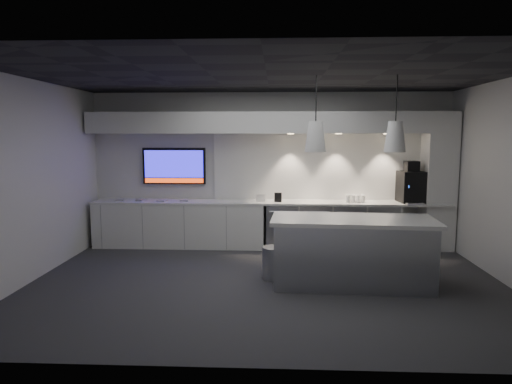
{
  "coord_description": "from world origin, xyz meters",
  "views": [
    {
      "loc": [
        0.15,
        -6.53,
        2.18
      ],
      "look_at": [
        -0.2,
        1.1,
        1.22
      ],
      "focal_mm": 32.0,
      "sensor_mm": 36.0,
      "label": 1
    }
  ],
  "objects_px": {
    "wall_tv": "(174,166)",
    "bin": "(274,263)",
    "coffee_machine": "(411,185)",
    "island": "(352,251)"
  },
  "relations": [
    {
      "from": "wall_tv",
      "to": "island",
      "type": "bearing_deg",
      "value": -38.23
    },
    {
      "from": "bin",
      "to": "island",
      "type": "bearing_deg",
      "value": -11.76
    },
    {
      "from": "island",
      "to": "coffee_machine",
      "type": "height_order",
      "value": "coffee_machine"
    },
    {
      "from": "wall_tv",
      "to": "bin",
      "type": "bearing_deg",
      "value": -48.17
    },
    {
      "from": "wall_tv",
      "to": "island",
      "type": "height_order",
      "value": "wall_tv"
    },
    {
      "from": "island",
      "to": "bin",
      "type": "relative_size",
      "value": 4.86
    },
    {
      "from": "bin",
      "to": "coffee_machine",
      "type": "distance_m",
      "value": 3.41
    },
    {
      "from": "wall_tv",
      "to": "bin",
      "type": "height_order",
      "value": "wall_tv"
    },
    {
      "from": "bin",
      "to": "coffee_machine",
      "type": "xyz_separation_m",
      "value": [
        2.59,
        1.99,
        0.98
      ]
    },
    {
      "from": "island",
      "to": "bin",
      "type": "distance_m",
      "value": 1.19
    }
  ]
}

